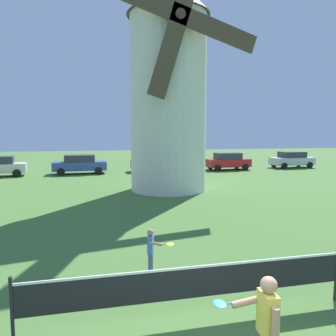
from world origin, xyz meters
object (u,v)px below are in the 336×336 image
at_px(parked_car_blue, 80,164).
at_px(player_near, 266,323).
at_px(parked_car_green, 156,162).
at_px(windmill, 168,81).
at_px(tennis_net, 193,283).
at_px(stray_ball, 329,271).
at_px(parked_car_silver, 292,159).
at_px(player_far, 152,248).
at_px(parked_car_red, 228,161).

bearing_deg(parked_car_blue, player_near, -81.73).
distance_m(player_near, parked_car_green, 24.07).
relative_size(windmill, tennis_net, 2.18).
xyz_separation_m(stray_ball, parked_car_blue, (-6.63, 21.03, 0.72)).
xyz_separation_m(parked_car_blue, parked_car_silver, (19.90, 0.25, -0.00)).
bearing_deg(tennis_net, windmill, 79.03).
distance_m(tennis_net, parked_car_green, 22.53).
xyz_separation_m(stray_ball, parked_car_green, (-0.16, 21.24, 0.72)).
bearing_deg(windmill, parked_car_silver, 32.65).
bearing_deg(player_near, windmill, 82.15).
bearing_deg(parked_car_silver, stray_ball, -121.95).
xyz_separation_m(windmill, stray_ball, (1.17, -12.02, -6.22)).
bearing_deg(windmill, player_far, -104.89).
relative_size(player_near, stray_ball, 7.86).
xyz_separation_m(player_far, parked_car_silver, (17.34, 20.18, 0.21)).
xyz_separation_m(tennis_net, player_near, (0.50, -1.62, 0.15)).
height_order(windmill, tennis_net, windmill).
bearing_deg(parked_car_blue, tennis_net, -82.42).
height_order(player_near, parked_car_red, parked_car_red).
height_order(player_near, parked_car_green, parked_car_green).
bearing_deg(parked_car_green, parked_car_red, -2.43).
relative_size(player_far, parked_car_red, 0.26).
bearing_deg(windmill, tennis_net, -100.97).
bearing_deg(parked_car_green, player_near, -97.25).
distance_m(player_far, parked_car_silver, 26.61).
xyz_separation_m(player_far, parked_car_blue, (-2.55, 19.93, 0.21)).
distance_m(parked_car_green, parked_car_silver, 13.43).
height_order(player_far, parked_car_silver, parked_car_silver).
bearing_deg(stray_ball, parked_car_silver, 58.05).
bearing_deg(parked_car_blue, player_far, -82.70).
height_order(parked_car_green, parked_car_silver, same).
distance_m(windmill, parked_car_blue, 11.88).
relative_size(windmill, parked_car_green, 2.98).
xyz_separation_m(windmill, parked_car_red, (7.62, 8.94, -5.51)).
height_order(stray_ball, parked_car_blue, parked_car_blue).
height_order(player_near, player_far, player_near).
distance_m(tennis_net, stray_ball, 3.88).
xyz_separation_m(player_far, parked_car_red, (10.53, 19.86, 0.20)).
distance_m(parked_car_blue, parked_car_green, 6.48).
relative_size(player_near, player_far, 1.40).
relative_size(player_far, stray_ball, 5.62).
relative_size(parked_car_red, parked_car_silver, 0.97).
bearing_deg(parked_car_red, windmill, -130.45).
bearing_deg(player_far, stray_ball, -15.10).
relative_size(player_near, parked_car_silver, 0.36).
distance_m(parked_car_blue, parked_car_red, 13.08).
bearing_deg(parked_car_red, player_far, -117.93).
distance_m(player_near, player_far, 3.84).
distance_m(player_near, parked_car_blue, 23.91).
bearing_deg(player_far, windmill, 75.11).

